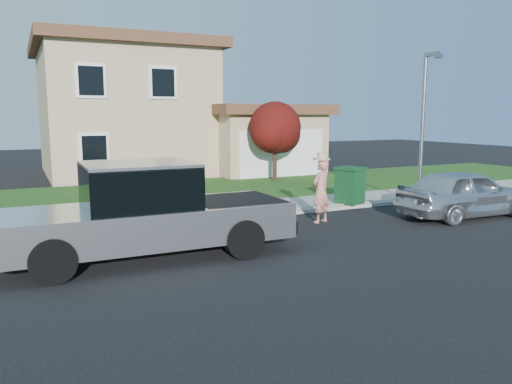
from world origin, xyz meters
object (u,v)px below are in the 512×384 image
Objects in this scene: sedan at (465,193)px; street_lamp at (424,121)px; ornamental_tree at (276,130)px; trash_bin at (350,185)px; woman at (321,190)px; pickup_truck at (146,213)px.

street_lamp reaches higher than sedan.
ornamental_tree is 2.96× the size of trash_bin.
ornamental_tree is at bearing 97.87° from street_lamp.
ornamental_tree reaches higher than woman.
trash_bin is 3.24m from street_lamp.
trash_bin is at bearing -164.56° from woman.
pickup_truck reaches higher than sedan.
ornamental_tree is 0.71× the size of street_lamp.
pickup_truck is 1.26× the size of street_lamp.
ornamental_tree is 7.87m from street_lamp.
woman is 4.88m from street_lamp.
sedan is at bearing -80.93° from ornamental_tree.
woman reaches higher than sedan.
woman is at bearing -175.52° from street_lamp.
trash_bin is (-2.19, 2.93, 0.03)m from sedan.
sedan is 3.65m from trash_bin.
trash_bin is 0.24× the size of street_lamp.
ornamental_tree is at bearing -130.07° from woman.
pickup_truck is at bearing -130.63° from ornamental_tree.
pickup_truck is 5.24× the size of trash_bin.
woman is 8.92m from ornamental_tree.
woman is 4.61m from sedan.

